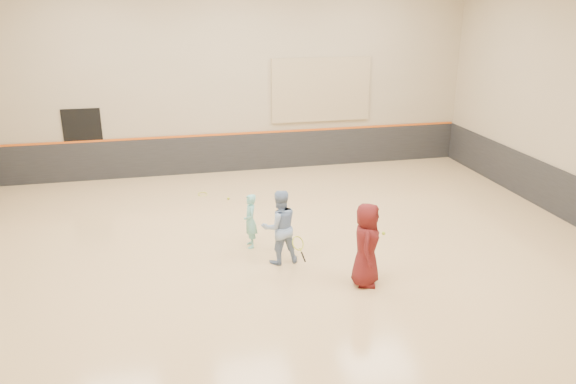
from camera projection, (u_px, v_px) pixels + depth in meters
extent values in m
cube|color=tan|center=(272.00, 252.00, 12.53)|extent=(15.00, 12.00, 0.20)
cube|color=tan|center=(232.00, 76.00, 17.03)|extent=(15.00, 0.02, 6.00)
cube|color=tan|center=(378.00, 226.00, 5.97)|extent=(15.00, 0.02, 6.00)
cube|color=#232326|center=(235.00, 153.00, 17.79)|extent=(14.90, 0.04, 1.20)
cube|color=#232326|center=(568.00, 197.00, 13.86)|extent=(0.04, 11.90, 1.20)
cube|color=#D85914|center=(234.00, 134.00, 17.58)|extent=(14.90, 0.03, 0.06)
cube|color=tan|center=(321.00, 90.00, 17.73)|extent=(3.20, 0.08, 2.00)
cube|color=black|center=(84.00, 145.00, 16.70)|extent=(1.10, 0.05, 2.20)
imported|color=#77CFC8|center=(250.00, 221.00, 12.38)|extent=(0.30, 0.45, 1.23)
imported|color=#829DC9|center=(280.00, 227.00, 11.59)|extent=(0.84, 0.69, 1.60)
imported|color=#561415|center=(366.00, 245.00, 10.69)|extent=(0.79, 0.95, 1.66)
sphere|color=#BEDB32|center=(281.00, 247.00, 12.45)|extent=(0.07, 0.07, 0.07)
sphere|color=#AEC82E|center=(384.00, 233.00, 10.45)|extent=(0.07, 0.07, 0.07)
sphere|color=#CFD832|center=(228.00, 198.00, 15.45)|extent=(0.07, 0.07, 0.07)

